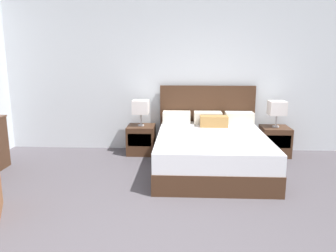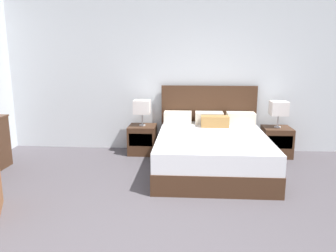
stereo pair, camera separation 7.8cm
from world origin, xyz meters
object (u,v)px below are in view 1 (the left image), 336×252
nightstand_right (275,141)px  bed (211,149)px  table_lamp_left (141,107)px  nightstand_left (141,139)px  table_lamp_right (277,108)px

nightstand_right → bed: bearing=-148.1°
nightstand_right → table_lamp_left: size_ratio=1.11×
nightstand_left → nightstand_right: size_ratio=1.00×
bed → nightstand_right: size_ratio=4.23×
nightstand_left → table_lamp_left: table_lamp_left is taller
nightstand_left → table_lamp_left: 0.58m
table_lamp_left → table_lamp_right: 2.33m
nightstand_right → table_lamp_left: 2.40m
nightstand_left → table_lamp_right: (2.33, 0.00, 0.58)m
table_lamp_left → nightstand_right: bearing=-0.0°
nightstand_right → table_lamp_right: (0.00, 0.00, 0.58)m
table_lamp_right → bed: bearing=-148.1°
nightstand_left → nightstand_right: same height
bed → table_lamp_left: 1.47m
nightstand_left → table_lamp_right: table_lamp_right is taller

